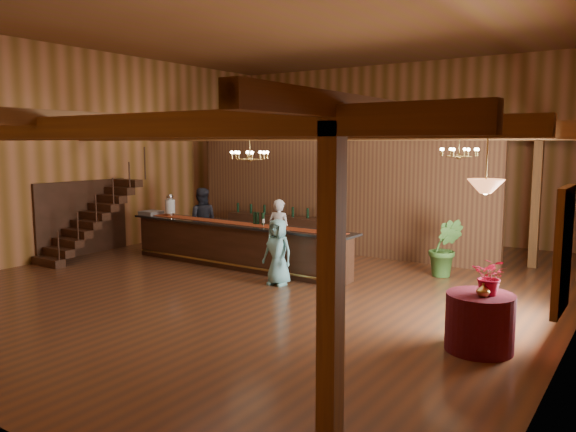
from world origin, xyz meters
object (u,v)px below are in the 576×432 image
Objects in this scene: tasting_bar at (236,245)px; round_table at (480,322)px; floor_plant at (445,248)px; beverage_dispenser at (170,205)px; pendant_lamp at (486,186)px; guest at (278,252)px; raffle_drum at (329,226)px; chandelier_left at (250,155)px; chandelier_right at (459,152)px; staff_second at (201,221)px; backbar_shelf at (278,232)px; bartender at (279,232)px.

tasting_bar is 6.64× the size of round_table.
beverage_dispenser is at bearing -165.97° from floor_plant.
pendant_lamp is 0.63× the size of guest.
floor_plant is at bearing 45.48° from raffle_drum.
chandelier_left is at bearing 164.45° from pendant_lamp.
staff_second is (-6.83, -0.55, -1.92)m from chandelier_right.
beverage_dispenser is 0.98m from staff_second.
chandelier_left is 5.55m from pendant_lamp.
tasting_bar is 8.09× the size of chandelier_right.
floor_plant is (3.43, 2.72, -2.08)m from chandelier_left.
beverage_dispenser is 1.76× the size of raffle_drum.
backbar_shelf is at bearing 144.68° from pendant_lamp.
raffle_drum is 2.78m from floor_plant.
floor_plant is (3.84, 1.02, -0.15)m from bartender.
backbar_shelf is at bearing -161.09° from staff_second.
tasting_bar is at bearing 141.71° from chandelier_left.
tasting_bar is 19.04× the size of raffle_drum.
backbar_shelf reaches higher than round_table.
beverage_dispenser is 9.20m from pendant_lamp.
chandelier_left is 0.49× the size of bartender.
chandelier_left is 0.89× the size of pendant_lamp.
chandelier_right is at bearing -49.63° from floor_plant.
bartender reaches higher than guest.
round_table is 1.22× the size of chandelier_right.
chandelier_right is 0.56× the size of guest.
bartender is at bearing 12.97° from beverage_dispenser.
beverage_dispenser is at bearing 163.91° from chandelier_left.
round_table is at bearing -18.85° from tasting_bar.
chandelier_right reaches higher than round_table.
raffle_drum is at bearing 149.29° from pendant_lamp.
backbar_shelf is at bearing -59.20° from bartender.
beverage_dispenser is 3.19m from backbar_shelf.
tasting_bar is 3.95× the size of bartender.
raffle_drum is 4.51m from round_table.
staff_second is at bearing 157.16° from tasting_bar.
tasting_bar is at bearing 155.50° from guest.
staff_second reaches higher than floor_plant.
bartender is (-4.20, -0.60, -2.00)m from chandelier_right.
raffle_drum is 4.68m from staff_second.
chandelier_right is (2.26, 1.52, 1.57)m from raffle_drum.
round_table is (3.81, -2.27, -0.83)m from raffle_drum.
raffle_drum is 0.38× the size of pendant_lamp.
staff_second is 4.13m from guest.
tasting_bar is 1.11m from bartender.
bartender reaches higher than round_table.
tasting_bar is 4.57× the size of guest.
bartender is at bearing -171.83° from chandelier_right.
bartender is at bearing 154.56° from raffle_drum.
beverage_dispenser reaches higher than bartender.
chandelier_left is 2.16m from guest.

